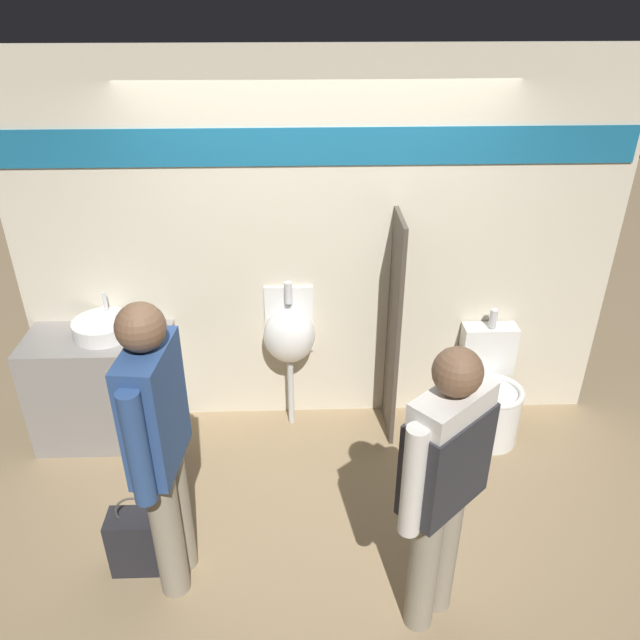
{
  "coord_description": "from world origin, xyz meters",
  "views": [
    {
      "loc": [
        -0.13,
        -3.43,
        3.08
      ],
      "look_at": [
        0.0,
        0.17,
        1.05
      ],
      "focal_mm": 35.0,
      "sensor_mm": 36.0,
      "label": 1
    }
  ],
  "objects_px": {
    "shopping_bag": "(140,541)",
    "cell_phone": "(136,344)",
    "urinal_near_counter": "(289,335)",
    "person_in_vest": "(444,477)",
    "person_with_lanyard": "(159,444)",
    "toilet": "(491,397)",
    "sink_basin": "(103,327)"
  },
  "relations": [
    {
      "from": "shopping_bag",
      "to": "cell_phone",
      "type": "bearing_deg",
      "value": 99.07
    },
    {
      "from": "urinal_near_counter",
      "to": "person_in_vest",
      "type": "distance_m",
      "value": 1.86
    },
    {
      "from": "cell_phone",
      "to": "person_with_lanyard",
      "type": "xyz_separation_m",
      "value": [
        0.4,
        -1.18,
        0.13
      ]
    },
    {
      "from": "toilet",
      "to": "shopping_bag",
      "type": "bearing_deg",
      "value": -153.96
    },
    {
      "from": "person_in_vest",
      "to": "person_with_lanyard",
      "type": "bearing_deg",
      "value": 126.97
    },
    {
      "from": "cell_phone",
      "to": "person_in_vest",
      "type": "xyz_separation_m",
      "value": [
        1.79,
        -1.46,
        0.12
      ]
    },
    {
      "from": "cell_phone",
      "to": "urinal_near_counter",
      "type": "distance_m",
      "value": 1.07
    },
    {
      "from": "sink_basin",
      "to": "person_with_lanyard",
      "type": "xyz_separation_m",
      "value": [
        0.65,
        -1.33,
        0.08
      ]
    },
    {
      "from": "person_with_lanyard",
      "to": "toilet",
      "type": "bearing_deg",
      "value": -53.9
    },
    {
      "from": "shopping_bag",
      "to": "sink_basin",
      "type": "bearing_deg",
      "value": 108.8
    },
    {
      "from": "shopping_bag",
      "to": "person_with_lanyard",
      "type": "bearing_deg",
      "value": -18.11
    },
    {
      "from": "sink_basin",
      "to": "person_with_lanyard",
      "type": "relative_size",
      "value": 0.23
    },
    {
      "from": "sink_basin",
      "to": "toilet",
      "type": "distance_m",
      "value": 2.84
    },
    {
      "from": "urinal_near_counter",
      "to": "person_with_lanyard",
      "type": "distance_m",
      "value": 1.55
    },
    {
      "from": "sink_basin",
      "to": "person_with_lanyard",
      "type": "height_order",
      "value": "person_with_lanyard"
    },
    {
      "from": "urinal_near_counter",
      "to": "shopping_bag",
      "type": "distance_m",
      "value": 1.69
    },
    {
      "from": "sink_basin",
      "to": "shopping_bag",
      "type": "distance_m",
      "value": 1.5
    },
    {
      "from": "person_in_vest",
      "to": "cell_phone",
      "type": "bearing_deg",
      "value": 99.33
    },
    {
      "from": "person_in_vest",
      "to": "shopping_bag",
      "type": "height_order",
      "value": "person_in_vest"
    },
    {
      "from": "sink_basin",
      "to": "urinal_near_counter",
      "type": "relative_size",
      "value": 0.35
    },
    {
      "from": "toilet",
      "to": "person_in_vest",
      "type": "relative_size",
      "value": 0.56
    },
    {
      "from": "toilet",
      "to": "shopping_bag",
      "type": "relative_size",
      "value": 1.74
    },
    {
      "from": "cell_phone",
      "to": "shopping_bag",
      "type": "height_order",
      "value": "cell_phone"
    },
    {
      "from": "urinal_near_counter",
      "to": "toilet",
      "type": "height_order",
      "value": "urinal_near_counter"
    },
    {
      "from": "cell_phone",
      "to": "shopping_bag",
      "type": "distance_m",
      "value": 1.3
    },
    {
      "from": "person_with_lanyard",
      "to": "shopping_bag",
      "type": "xyz_separation_m",
      "value": [
        -0.22,
        0.07,
        -0.78
      ]
    },
    {
      "from": "sink_basin",
      "to": "person_with_lanyard",
      "type": "bearing_deg",
      "value": -63.96
    },
    {
      "from": "urinal_near_counter",
      "to": "shopping_bag",
      "type": "height_order",
      "value": "urinal_near_counter"
    },
    {
      "from": "sink_basin",
      "to": "cell_phone",
      "type": "xyz_separation_m",
      "value": [
        0.25,
        -0.15,
        -0.05
      ]
    },
    {
      "from": "cell_phone",
      "to": "toilet",
      "type": "bearing_deg",
      "value": 0.91
    },
    {
      "from": "cell_phone",
      "to": "toilet",
      "type": "xyz_separation_m",
      "value": [
        2.52,
        0.04,
        -0.54
      ]
    },
    {
      "from": "cell_phone",
      "to": "person_in_vest",
      "type": "bearing_deg",
      "value": -39.28
    }
  ]
}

